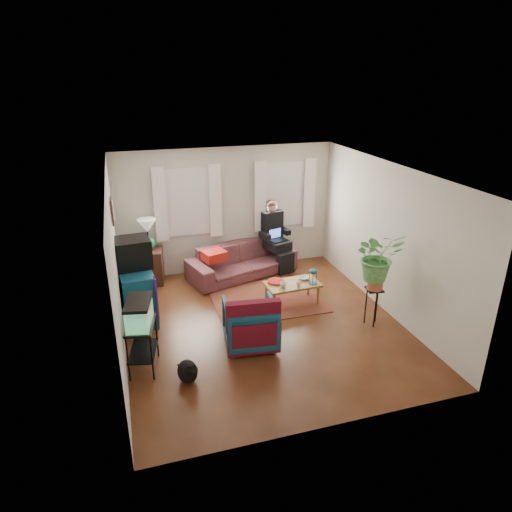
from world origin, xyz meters
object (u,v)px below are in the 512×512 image
object	(u,v)px
side_table	(151,266)
dresser	(137,294)
aquarium_stand	(143,347)
plant_stand	(373,307)
sofa	(242,256)
coffee_table	(292,293)
armchair	(250,321)

from	to	relation	value
side_table	dresser	distance (m)	1.43
aquarium_stand	plant_stand	size ratio (longest dim) A/B	1.10
aquarium_stand	side_table	bearing A→B (deg)	95.00
sofa	dresser	xyz separation A→B (m)	(-2.19, -1.20, 0.02)
coffee_table	plant_stand	distance (m)	1.49
dresser	plant_stand	xyz separation A→B (m)	(3.76, -1.35, -0.14)
aquarium_stand	armchair	distance (m)	1.64
aquarium_stand	plant_stand	world-z (taller)	aquarium_stand
sofa	coffee_table	distance (m)	1.59
side_table	dresser	xyz separation A→B (m)	(-0.34, -1.38, 0.11)
sofa	aquarium_stand	world-z (taller)	sofa
sofa	coffee_table	bearing A→B (deg)	-85.99
dresser	armchair	bearing A→B (deg)	-44.83
coffee_table	armchair	bearing A→B (deg)	-138.95
plant_stand	side_table	bearing A→B (deg)	141.34
aquarium_stand	plant_stand	distance (m)	3.77
dresser	armchair	distance (m)	2.11
side_table	plant_stand	world-z (taller)	side_table
sofa	coffee_table	xyz separation A→B (m)	(0.55, -1.47, -0.24)
side_table	sofa	bearing A→B (deg)	-5.57
sofa	coffee_table	world-z (taller)	sofa
side_table	plant_stand	size ratio (longest dim) A/B	1.07
dresser	armchair	world-z (taller)	dresser
aquarium_stand	plant_stand	bearing A→B (deg)	14.23
dresser	aquarium_stand	world-z (taller)	dresser
dresser	coffee_table	world-z (taller)	dresser
sofa	dresser	world-z (taller)	dresser
sofa	plant_stand	distance (m)	3.00
sofa	coffee_table	size ratio (longest dim) A/B	2.28
aquarium_stand	plant_stand	xyz separation A→B (m)	(3.77, 0.15, -0.03)
armchair	plant_stand	distance (m)	2.13
plant_stand	armchair	bearing A→B (deg)	179.77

